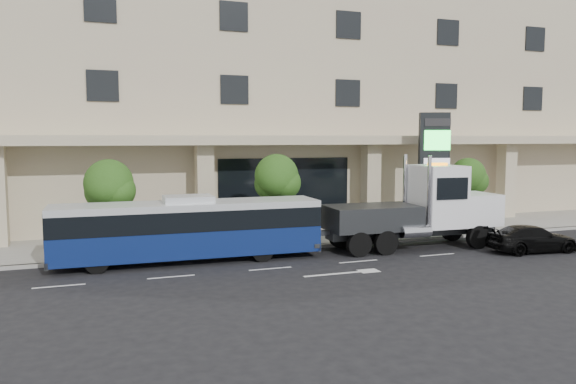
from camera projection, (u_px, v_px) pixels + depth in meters
name	position (u px, v px, depth m)	size (l,w,h in m)	color
ground	(343.00, 255.00, 25.62)	(120.00, 120.00, 0.00)	black
sidewalk	(303.00, 235.00, 30.29)	(120.00, 6.00, 0.15)	gray
curb	(326.00, 245.00, 27.48)	(120.00, 0.30, 0.15)	gray
convention_center	(249.00, 71.00, 39.10)	(60.00, 17.60, 20.00)	#BFAA8F
tree_left	(109.00, 187.00, 25.31)	(2.27, 2.20, 4.22)	#422B19
tree_mid	(277.00, 179.00, 28.00)	(2.28, 2.20, 4.38)	#422B19
tree_right	(468.00, 178.00, 31.90)	(2.10, 2.00, 4.04)	#422B19
city_bus	(189.00, 228.00, 24.04)	(11.37, 2.67, 2.86)	black
tow_truck	(421.00, 210.00, 27.16)	(9.91, 2.78, 4.51)	#2D3033
black_sedan	(532.00, 239.00, 26.21)	(1.75, 4.31, 1.25)	black
signage_pylon	(433.00, 171.00, 31.41)	(1.73, 1.17, 6.57)	black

